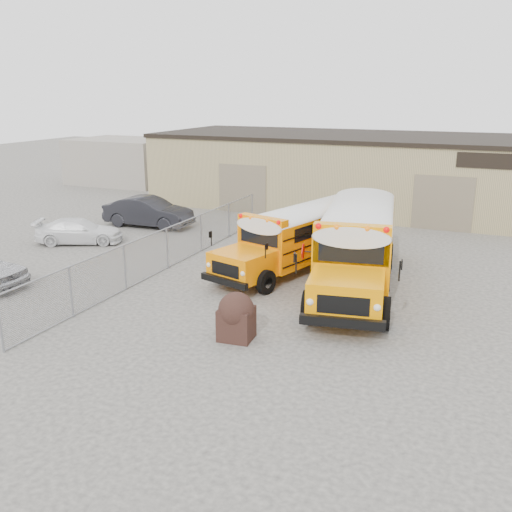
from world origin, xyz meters
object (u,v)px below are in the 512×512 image
at_px(school_bus_left, 365,211).
at_px(school_bus_right, 366,207).
at_px(tarp_bundle, 236,315).
at_px(car_dark, 149,212).
at_px(car_white, 79,231).

distance_m(school_bus_left, school_bus_right, 0.38).
xyz_separation_m(tarp_bundle, car_dark, (-11.07, 11.76, 0.06)).
distance_m(school_bus_right, car_white, 14.44).
relative_size(school_bus_right, car_white, 2.60).
height_order(school_bus_right, tarp_bundle, school_bus_right).
bearing_deg(car_dark, school_bus_right, -86.08).
relative_size(school_bus_right, car_dark, 2.18).
relative_size(school_bus_left, car_dark, 1.86).
bearing_deg(tarp_bundle, school_bus_right, 86.03).
distance_m(tarp_bundle, car_dark, 16.15).
relative_size(school_bus_left, school_bus_right, 0.85).
height_order(school_bus_left, tarp_bundle, school_bus_left).
bearing_deg(car_white, tarp_bundle, -147.06).
bearing_deg(tarp_bundle, car_white, 149.22).
xyz_separation_m(tarp_bundle, car_white, (-12.22, 7.28, -0.16)).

